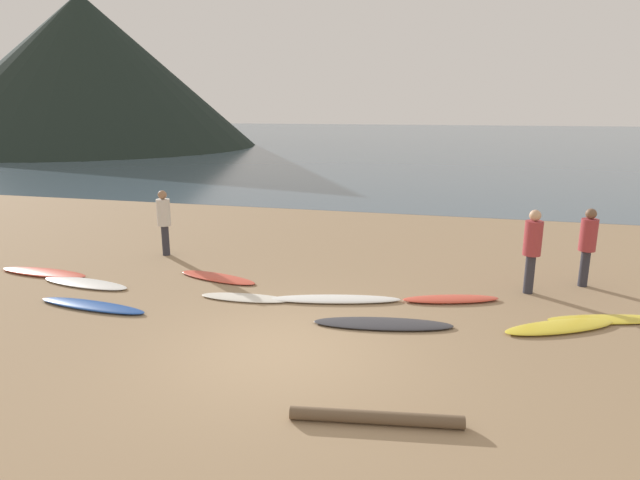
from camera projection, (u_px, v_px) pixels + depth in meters
name	position (u px, v px, depth m)	size (l,w,h in m)	color
ground_plane	(374.00, 227.00, 18.13)	(120.00, 120.00, 0.20)	#997C5B
ocean_water	(436.00, 138.00, 66.96)	(140.00, 100.00, 0.01)	#475B6B
headland_hill	(87.00, 72.00, 51.46)	(32.03, 32.03, 14.24)	black
surfboard_0	(44.00, 272.00, 12.69)	(2.37, 0.56, 0.09)	#D84C38
surfboard_1	(85.00, 283.00, 11.94)	(2.27, 0.57, 0.07)	white
surfboard_2	(92.00, 306.00, 10.58)	(2.48, 0.46, 0.09)	#1E479E
surfboard_3	(218.00, 277.00, 12.35)	(2.07, 0.54, 0.07)	#D84C38
surfboard_4	(245.00, 298.00, 11.05)	(1.91, 0.49, 0.06)	silver
surfboard_5	(335.00, 299.00, 10.93)	(2.69, 0.48, 0.09)	white
surfboard_6	(383.00, 324.00, 9.71)	(2.54, 0.59, 0.08)	#333338
surfboard_7	(451.00, 299.00, 10.93)	(1.99, 0.46, 0.10)	#D84C38
surfboard_8	(560.00, 327.00, 9.56)	(2.23, 0.56, 0.09)	yellow
surfboard_9	(610.00, 319.00, 9.93)	(2.36, 0.47, 0.06)	yellow
person_0	(588.00, 241.00, 11.62)	(0.35, 0.35, 1.75)	#2D2D38
person_1	(532.00, 245.00, 11.17)	(0.37, 0.37, 1.81)	#2D2D38
person_3	(164.00, 217.00, 14.09)	(0.35, 0.35, 1.75)	#2D2D38
driftwood_log	(376.00, 417.00, 6.70)	(0.17, 0.17, 2.19)	brown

